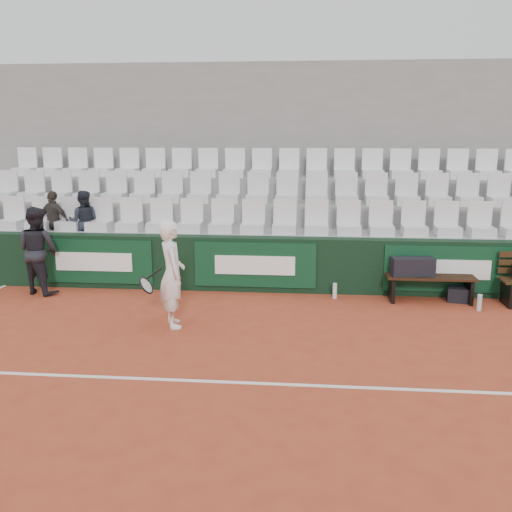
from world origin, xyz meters
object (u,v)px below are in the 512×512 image
at_px(sports_bag_left, 413,266).
at_px(ball_kid, 38,250).
at_px(water_bottle_near, 335,291).
at_px(sports_bag_ground, 460,295).
at_px(spectator_b, 53,199).
at_px(water_bottle_far, 479,303).
at_px(tennis_player, 172,274).
at_px(bench_left, 430,288).
at_px(spectator_c, 82,199).

relative_size(sports_bag_left, ball_kid, 0.45).
bearing_deg(ball_kid, water_bottle_near, -157.59).
relative_size(sports_bag_left, sports_bag_ground, 1.75).
distance_m(sports_bag_left, water_bottle_near, 1.40).
relative_size(ball_kid, spectator_b, 1.32).
bearing_deg(sports_bag_left, ball_kid, -178.57).
relative_size(water_bottle_far, tennis_player, 0.17).
distance_m(sports_bag_ground, ball_kid, 7.50).
bearing_deg(bench_left, spectator_c, 172.06).
height_order(ball_kid, spectator_c, spectator_c).
xyz_separation_m(bench_left, tennis_player, (-4.13, -1.68, 0.58)).
height_order(sports_bag_left, water_bottle_near, sports_bag_left).
bearing_deg(water_bottle_near, ball_kid, -178.28).
bearing_deg(bench_left, water_bottle_far, -34.58).
bearing_deg(water_bottle_far, bench_left, 145.42).
bearing_deg(water_bottle_near, spectator_c, 169.61).
bearing_deg(ball_kid, sports_bag_left, -157.88).
distance_m(sports_bag_left, water_bottle_far, 1.23).
xyz_separation_m(bench_left, water_bottle_far, (0.71, -0.49, -0.09)).
bearing_deg(spectator_b, water_bottle_far, -174.27).
bearing_deg(water_bottle_far, sports_bag_left, 153.51).
distance_m(tennis_player, spectator_b, 4.01).
relative_size(sports_bag_ground, water_bottle_near, 1.51).
distance_m(spectator_b, spectator_c, 0.60).
relative_size(spectator_b, spectator_c, 0.99).
xyz_separation_m(sports_bag_ground, ball_kid, (-7.47, -0.14, 0.67)).
xyz_separation_m(sports_bag_left, water_bottle_far, (1.02, -0.51, -0.47)).
bearing_deg(spectator_c, bench_left, 162.27).
distance_m(water_bottle_near, ball_kid, 5.36).
bearing_deg(sports_bag_left, tennis_player, -156.02).
distance_m(sports_bag_ground, spectator_c, 7.22).
bearing_deg(spectator_c, water_bottle_near, 159.81).
distance_m(water_bottle_near, tennis_player, 3.09).
relative_size(water_bottle_near, spectator_b, 0.23).
xyz_separation_m(sports_bag_ground, water_bottle_near, (-2.15, 0.02, 0.01)).
bearing_deg(ball_kid, spectator_b, -61.57).
distance_m(bench_left, spectator_b, 7.28).
xyz_separation_m(water_bottle_far, ball_kid, (-7.65, 0.34, 0.66)).
height_order(sports_bag_left, tennis_player, tennis_player).
relative_size(sports_bag_ground, tennis_player, 0.25).
xyz_separation_m(ball_kid, spectator_b, (-0.14, 1.05, 0.81)).
height_order(water_bottle_near, tennis_player, tennis_player).
bearing_deg(spectator_b, ball_kid, 113.58).
distance_m(sports_bag_left, tennis_player, 4.18).
relative_size(bench_left, sports_bag_ground, 3.65).
bearing_deg(ball_kid, sports_bag_ground, -158.23).
relative_size(sports_bag_left, water_bottle_far, 2.62).
xyz_separation_m(bench_left, water_bottle_near, (-1.63, 0.01, -0.09)).
bearing_deg(sports_bag_ground, water_bottle_near, 179.48).
height_order(bench_left, water_bottle_near, bench_left).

